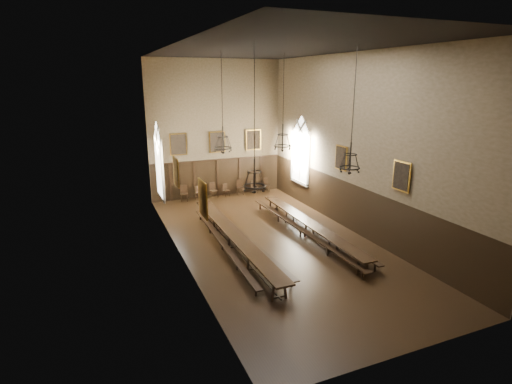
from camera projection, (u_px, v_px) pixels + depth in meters
floor at (273, 242)px, 19.57m from camera, size 9.00×18.00×0.02m
ceiling at (276, 48)px, 17.12m from camera, size 9.00×18.00×0.02m
wall_back at (216, 130)px, 26.35m from camera, size 9.00×0.02×9.00m
wall_front at (422, 207)px, 10.34m from camera, size 9.00×0.02×9.00m
wall_left at (177, 159)px, 16.67m from camera, size 0.02×18.00×9.00m
wall_right at (356, 145)px, 20.02m from camera, size 0.02×18.00×9.00m
wainscot_panelling at (274, 218)px, 19.23m from camera, size 9.00×18.00×2.50m
table_left at (234, 241)px, 18.61m from camera, size 0.76×10.76×0.84m
table_right at (309, 229)px, 20.20m from camera, size 0.82×9.83×0.77m
bench_left_outer at (222, 244)px, 18.62m from camera, size 0.59×9.69×0.44m
bench_left_inner at (246, 240)px, 19.09m from camera, size 0.65×9.54×0.43m
bench_right_inner at (300, 231)px, 20.15m from camera, size 0.59×10.61×0.48m
bench_right_outer at (318, 229)px, 20.53m from camera, size 0.35×9.92×0.45m
chair_1 at (184, 196)px, 26.14m from camera, size 0.55×0.55×1.04m
chair_2 at (199, 196)px, 26.46m from camera, size 0.50×0.50×0.89m
chair_3 at (214, 193)px, 26.87m from camera, size 0.56×0.56×1.03m
chair_4 at (226, 193)px, 27.21m from camera, size 0.47×0.47×0.86m
chair_5 at (240, 190)px, 27.60m from camera, size 0.55×0.55×1.04m
chair_6 at (254, 189)px, 27.94m from camera, size 0.48×0.48×0.89m
chair_7 at (266, 187)px, 28.40m from camera, size 0.45×0.45×0.94m
chandelier_back_left at (223, 142)px, 19.73m from camera, size 0.87×0.87×4.74m
chandelier_back_right at (283, 140)px, 21.28m from camera, size 0.93×0.93×4.90m
chandelier_front_left at (254, 177)px, 15.04m from camera, size 0.86×0.86×5.35m
chandelier_front_right at (350, 160)px, 16.77m from camera, size 0.88×0.88×5.06m
portrait_back_0 at (178, 144)px, 25.49m from camera, size 1.10×0.12×1.40m
portrait_back_1 at (217, 142)px, 26.45m from camera, size 1.10×0.12×1.40m
portrait_back_2 at (253, 140)px, 27.41m from camera, size 1.10×0.12×1.40m
portrait_left_0 at (176, 172)px, 17.83m from camera, size 0.12×1.00×1.30m
portrait_left_1 at (203, 199)px, 13.83m from camera, size 0.12×1.00×1.30m
portrait_right_0 at (341, 158)px, 21.08m from camera, size 0.12×1.00×1.30m
portrait_right_1 at (401, 176)px, 17.08m from camera, size 0.12×1.00×1.30m
window_right at (301, 150)px, 25.17m from camera, size 0.20×2.20×4.60m
window_left at (158, 161)px, 21.89m from camera, size 0.20×2.20×4.60m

